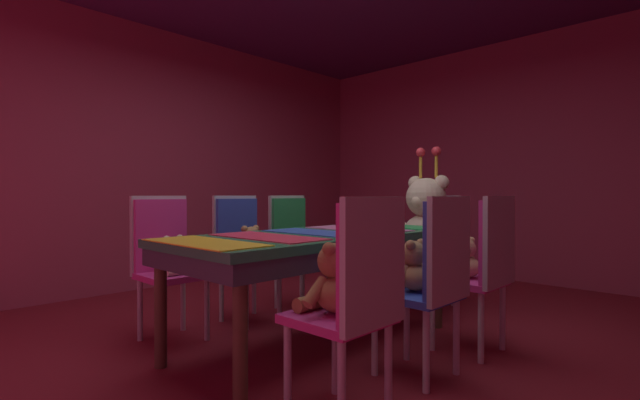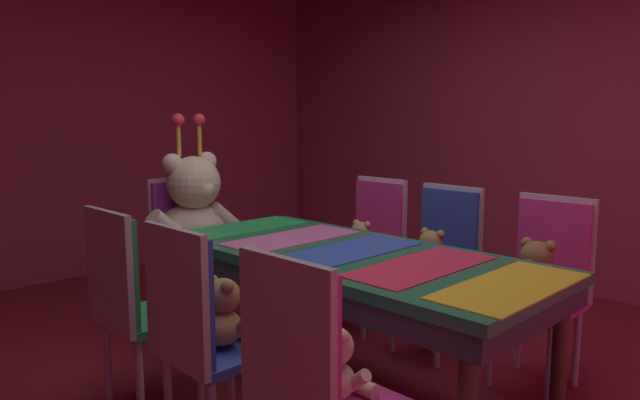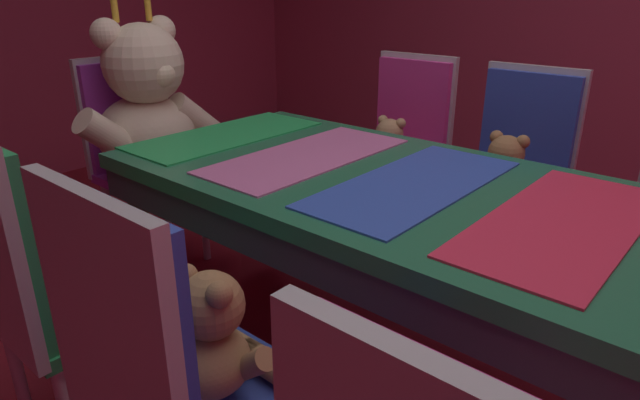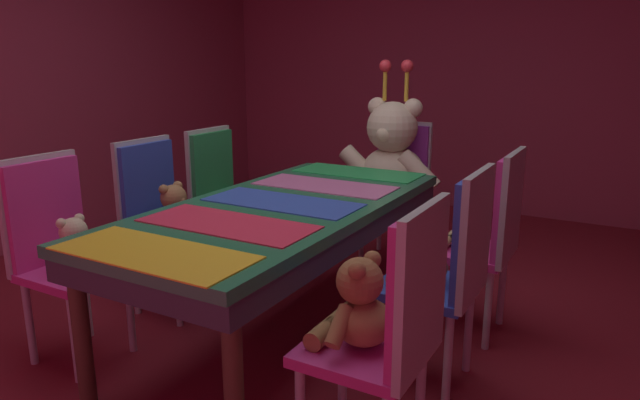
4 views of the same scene
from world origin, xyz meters
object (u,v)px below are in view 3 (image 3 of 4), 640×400
at_px(teddy_left_1, 215,340).
at_px(chair_right_1, 518,162).
at_px(chair_right_2, 405,138).
at_px(throne_chair, 134,140).
at_px(teddy_right_1, 503,174).
at_px(banquet_table, 413,212).
at_px(king_teddy_bear, 150,111).
at_px(chair_left_1, 155,369).
at_px(chair_left_2, 29,274).
at_px(teddy_right_2, 388,149).

height_order(teddy_left_1, chair_right_1, chair_right_1).
xyz_separation_m(chair_right_2, throne_chair, (-0.89, 0.95, 0.00)).
height_order(teddy_left_1, chair_right_2, chair_right_2).
height_order(chair_right_1, teddy_right_1, chair_right_1).
xyz_separation_m(banquet_table, chair_right_1, (0.86, 0.02, -0.06)).
relative_size(throne_chair, king_teddy_bear, 1.03).
bearing_deg(chair_left_1, king_teddy_bear, 56.74).
bearing_deg(throne_chair, chair_right_1, 29.45).
height_order(banquet_table, teddy_right_1, teddy_right_1).
distance_m(chair_left_2, teddy_right_2, 1.63).
bearing_deg(chair_left_2, banquet_table, -34.00).
height_order(chair_right_1, teddy_right_2, chair_right_1).
xyz_separation_m(chair_right_1, chair_right_2, (0.03, 0.57, 0.00)).
xyz_separation_m(chair_left_1, teddy_right_2, (1.63, 0.56, -0.03)).
relative_size(chair_left_1, throne_chair, 1.00).
bearing_deg(chair_left_1, teddy_left_1, 0.00).
relative_size(banquet_table, king_teddy_bear, 2.11).
distance_m(teddy_right_1, chair_right_2, 0.60).
bearing_deg(banquet_table, chair_right_2, 33.64).
relative_size(banquet_table, teddy_left_1, 6.50).
bearing_deg(chair_right_2, chair_right_1, 87.14).
distance_m(chair_left_1, teddy_left_1, 0.14).
height_order(chair_left_1, chair_left_2, same).
height_order(banquet_table, chair_right_1, chair_right_1).
bearing_deg(king_teddy_bear, chair_right_2, 48.75).
height_order(chair_left_1, chair_right_2, same).
bearing_deg(throne_chair, teddy_left_1, -25.91).
distance_m(teddy_right_1, teddy_right_2, 0.57).
distance_m(banquet_table, chair_left_1, 0.88).
xyz_separation_m(teddy_left_1, chair_right_2, (1.63, 0.56, 0.01)).
bearing_deg(teddy_right_1, banquet_table, 1.60).
bearing_deg(chair_left_1, teddy_right_1, -0.30).
bearing_deg(chair_right_1, banquet_table, 1.33).
distance_m(banquet_table, throne_chair, 1.54).
relative_size(teddy_left_1, king_teddy_bear, 0.33).
height_order(banquet_table, chair_left_2, chair_left_2).
height_order(teddy_left_1, teddy_right_2, teddy_left_1).
relative_size(chair_right_1, throne_chair, 1.00).
bearing_deg(chair_right_1, teddy_right_1, -0.00).
height_order(chair_left_2, teddy_right_1, chair_left_2).
bearing_deg(teddy_left_1, chair_left_2, 104.34).
distance_m(chair_right_1, chair_right_2, 0.57).
xyz_separation_m(banquet_table, throne_chair, (0.00, 1.54, -0.06)).
distance_m(banquet_table, king_teddy_bear, 1.38).
relative_size(chair_right_2, teddy_right_2, 3.57).
bearing_deg(chair_right_2, banquet_table, 33.64).
bearing_deg(banquet_table, teddy_right_2, 38.38).
bearing_deg(teddy_left_1, banquet_table, -2.20).
bearing_deg(chair_right_1, chair_right_2, -92.86).
xyz_separation_m(chair_left_1, king_teddy_bear, (0.88, 1.34, 0.17)).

